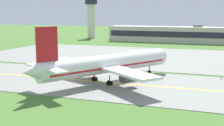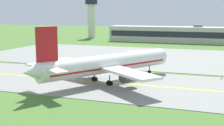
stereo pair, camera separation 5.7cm
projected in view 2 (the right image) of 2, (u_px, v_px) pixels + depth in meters
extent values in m
plane|color=#47702D|center=(112.00, 83.00, 68.29)|extent=(500.00, 500.00, 0.00)
cube|color=gray|center=(112.00, 83.00, 68.28)|extent=(240.00, 28.00, 0.10)
cube|color=gray|center=(183.00, 58.00, 103.94)|extent=(140.00, 52.00, 0.10)
cube|color=yellow|center=(112.00, 83.00, 68.27)|extent=(220.00, 0.60, 0.01)
cylinder|color=white|center=(109.00, 63.00, 68.59)|extent=(20.44, 31.46, 4.00)
cone|color=white|center=(164.00, 56.00, 80.19)|extent=(4.59, 4.15, 3.80)
cone|color=white|center=(31.00, 72.00, 56.78)|extent=(4.54, 4.47, 3.40)
cube|color=red|center=(109.00, 66.00, 68.67)|extent=(19.15, 29.14, 0.36)
cube|color=#1E232D|center=(158.00, 54.00, 78.68)|extent=(3.84, 3.26, 0.70)
cube|color=white|center=(79.00, 62.00, 73.66)|extent=(15.71, 10.06, 0.50)
cylinder|color=#47474C|center=(91.00, 68.00, 73.66)|extent=(3.69, 4.09, 2.30)
cylinder|color=black|center=(96.00, 67.00, 74.68)|extent=(1.94, 1.27, 2.10)
cube|color=white|center=(128.00, 73.00, 60.86)|extent=(14.78, 13.01, 0.50)
cylinder|color=#47474C|center=(129.00, 77.00, 63.87)|extent=(3.69, 4.09, 2.30)
cylinder|color=black|center=(134.00, 76.00, 64.89)|extent=(1.94, 1.27, 2.10)
cube|color=red|center=(47.00, 44.00, 58.16)|extent=(2.54, 4.01, 6.50)
cube|color=white|center=(39.00, 66.00, 61.17)|extent=(6.46, 4.63, 0.30)
cube|color=white|center=(55.00, 70.00, 56.35)|extent=(6.27, 5.47, 0.30)
cylinder|color=slate|center=(149.00, 69.00, 77.34)|extent=(0.24, 0.24, 1.65)
cylinder|color=black|center=(149.00, 72.00, 77.47)|extent=(0.85, 1.13, 1.10)
cylinder|color=slate|center=(95.00, 75.00, 69.73)|extent=(0.24, 0.24, 1.65)
cylinder|color=black|center=(94.00, 79.00, 70.07)|extent=(0.85, 1.13, 1.10)
cylinder|color=black|center=(95.00, 79.00, 69.65)|extent=(0.85, 1.13, 1.10)
cylinder|color=slate|center=(110.00, 79.00, 65.81)|extent=(0.24, 0.24, 1.65)
cylinder|color=black|center=(109.00, 83.00, 66.15)|extent=(0.85, 1.13, 1.10)
cylinder|color=black|center=(110.00, 83.00, 65.74)|extent=(0.85, 1.13, 1.10)
cube|color=silver|center=(142.00, 54.00, 103.62)|extent=(2.51, 2.60, 1.80)
cube|color=#1E232D|center=(144.00, 53.00, 103.66)|extent=(0.94, 1.70, 0.81)
cube|color=silver|center=(133.00, 54.00, 103.24)|extent=(4.70, 3.77, 2.00)
cylinder|color=orange|center=(142.00, 51.00, 103.46)|extent=(0.20, 0.20, 0.18)
cylinder|color=black|center=(141.00, 57.00, 104.77)|extent=(0.94, 0.67, 0.90)
cylinder|color=black|center=(143.00, 58.00, 102.81)|extent=(0.94, 0.67, 0.90)
cylinder|color=black|center=(130.00, 57.00, 104.36)|extent=(0.94, 0.67, 0.90)
cylinder|color=black|center=(131.00, 58.00, 102.30)|extent=(0.94, 0.67, 0.90)
cube|color=beige|center=(172.00, 34.00, 158.66)|extent=(63.86, 10.42, 7.90)
cube|color=#1E232D|center=(170.00, 34.00, 153.72)|extent=(61.31, 0.10, 2.85)
cube|color=slate|center=(198.00, 26.00, 153.66)|extent=(4.00, 4.00, 1.20)
cylinder|color=silver|center=(91.00, 21.00, 184.62)|extent=(4.40, 4.40, 19.58)
cylinder|color=#1E232D|center=(91.00, 2.00, 182.77)|extent=(7.20, 7.20, 3.20)
cone|color=orange|center=(221.00, 78.00, 71.72)|extent=(0.44, 0.44, 0.60)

